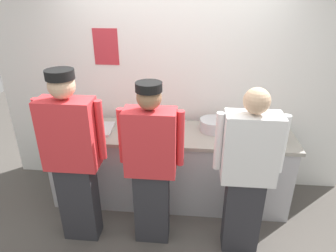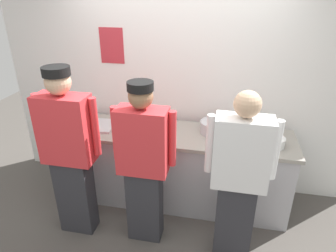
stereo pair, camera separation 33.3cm
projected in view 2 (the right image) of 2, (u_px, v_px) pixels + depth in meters
ground_plane at (163, 217)px, 3.39m from camera, size 9.00×9.00×0.00m
wall_back at (177, 85)px, 3.57m from camera, size 4.29×0.11×2.61m
prep_counter at (169, 166)px, 3.52m from camera, size 2.74×0.68×0.90m
chef_near_left at (69, 151)px, 2.86m from camera, size 0.63×0.24×1.77m
chef_center at (143, 162)px, 2.79m from camera, size 0.60×0.24×1.67m
chef_far_right at (239, 177)px, 2.59m from camera, size 0.61×0.24×1.67m
plate_stack_front at (274, 142)px, 3.02m from camera, size 0.22×0.22×0.10m
plate_stack_rear at (136, 127)px, 3.36m from camera, size 0.23×0.23×0.07m
mixing_bowl_steel at (214, 127)px, 3.30m from camera, size 0.31×0.31×0.13m
sheet_tray at (96, 125)px, 3.47m from camera, size 0.45×0.38×0.02m
squeeze_bottle_primary at (132, 116)px, 3.53m from camera, size 0.06×0.06×0.19m
ramekin_green_sauce at (154, 129)px, 3.36m from camera, size 0.09×0.09×0.04m
ramekin_red_sauce at (160, 136)px, 3.20m from camera, size 0.08×0.08×0.04m
deli_cup at (240, 130)px, 3.26m from camera, size 0.09×0.09×0.10m
chefs_knife at (234, 143)px, 3.09m from camera, size 0.28×0.03×0.02m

